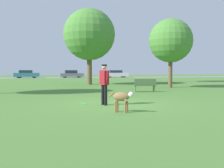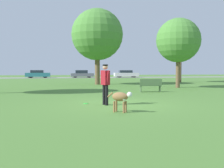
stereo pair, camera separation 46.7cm
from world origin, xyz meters
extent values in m
plane|color=#4C7A33|center=(0.00, 0.00, 0.00)|extent=(120.00, 120.00, 0.00)
cube|color=gray|center=(0.00, 36.57, 0.01)|extent=(120.00, 6.00, 0.01)
cylinder|color=black|center=(-0.52, -0.30, 0.41)|extent=(0.17, 0.17, 0.82)
cylinder|color=black|center=(-0.60, -0.11, 0.41)|extent=(0.17, 0.17, 0.82)
cube|color=maroon|center=(-0.56, -0.21, 1.11)|extent=(0.34, 0.44, 0.58)
cylinder|color=maroon|center=(-0.48, -0.41, 1.11)|extent=(0.16, 0.23, 0.59)
cylinder|color=maroon|center=(-0.64, 0.00, 1.11)|extent=(0.16, 0.23, 0.59)
sphere|color=tan|center=(-0.56, -0.21, 1.54)|extent=(0.26, 0.26, 0.20)
cylinder|color=black|center=(-0.56, -0.21, 1.61)|extent=(0.28, 0.28, 0.06)
ellipsoid|color=olive|center=(-0.34, -2.06, 0.52)|extent=(0.64, 0.59, 0.30)
ellipsoid|color=white|center=(-0.22, -2.15, 0.47)|extent=(0.26, 0.27, 0.17)
sphere|color=white|center=(-0.07, -2.27, 0.61)|extent=(0.25, 0.25, 0.18)
cylinder|color=olive|center=(-0.15, -2.10, 0.19)|extent=(0.10, 0.10, 0.37)
cylinder|color=olive|center=(-0.25, -2.23, 0.19)|extent=(0.10, 0.10, 0.37)
cylinder|color=olive|center=(-0.44, -1.89, 0.19)|extent=(0.10, 0.10, 0.37)
cylinder|color=olive|center=(-0.54, -2.02, 0.19)|extent=(0.10, 0.10, 0.37)
cylinder|color=olive|center=(-0.64, -1.84, 0.57)|extent=(0.20, 0.17, 0.20)
cylinder|color=#33D838|center=(-1.31, 0.33, 0.01)|extent=(0.22, 0.22, 0.02)
torus|color=#33D838|center=(-1.31, 0.33, 0.01)|extent=(0.22, 0.22, 0.02)
cylinder|color=brown|center=(10.61, 17.15, 1.84)|extent=(0.32, 0.32, 3.69)
sphere|color=olive|center=(10.61, 17.15, 4.99)|extent=(3.47, 3.47, 3.47)
cylinder|color=brown|center=(0.91, 14.53, 1.47)|extent=(0.48, 0.48, 2.94)
sphere|color=#4C8938|center=(0.91, 14.53, 4.79)|extent=(4.93, 4.93, 4.93)
cylinder|color=brown|center=(6.61, 8.83, 1.21)|extent=(0.32, 0.32, 2.43)
sphere|color=#4C8938|center=(6.61, 8.83, 3.73)|extent=(3.46, 3.46, 3.46)
cube|color=teal|center=(-6.83, 36.67, 0.55)|extent=(4.16, 1.87, 0.66)
cube|color=#232D38|center=(-6.96, 36.67, 1.11)|extent=(2.17, 1.59, 0.46)
cylinder|color=black|center=(-5.58, 37.44, 0.31)|extent=(0.63, 0.21, 0.63)
cylinder|color=black|center=(-5.60, 35.87, 0.31)|extent=(0.63, 0.21, 0.63)
cylinder|color=black|center=(-8.06, 37.47, 0.31)|extent=(0.63, 0.21, 0.63)
cylinder|color=black|center=(-8.09, 35.90, 0.31)|extent=(0.63, 0.21, 0.63)
cube|color=slate|center=(0.83, 36.64, 0.50)|extent=(4.14, 1.92, 0.58)
cube|color=#232D38|center=(0.71, 36.64, 1.06)|extent=(2.16, 1.63, 0.55)
cylinder|color=black|center=(2.05, 37.47, 0.29)|extent=(0.59, 0.21, 0.59)
cylinder|color=black|center=(2.08, 35.86, 0.29)|extent=(0.59, 0.21, 0.59)
cylinder|color=black|center=(-0.42, 37.42, 0.29)|extent=(0.59, 0.21, 0.59)
cylinder|color=black|center=(-0.39, 35.81, 0.29)|extent=(0.59, 0.21, 0.59)
cube|color=white|center=(8.89, 36.22, 0.53)|extent=(4.47, 1.77, 0.65)
cube|color=#232D38|center=(8.75, 36.22, 1.09)|extent=(2.33, 1.50, 0.47)
cylinder|color=black|center=(10.23, 36.93, 0.30)|extent=(0.60, 0.21, 0.59)
cylinder|color=black|center=(10.21, 35.47, 0.30)|extent=(0.60, 0.21, 0.59)
cylinder|color=black|center=(7.56, 36.97, 0.30)|extent=(0.60, 0.21, 0.59)
cylinder|color=black|center=(7.54, 35.51, 0.30)|extent=(0.60, 0.21, 0.59)
cube|color=#4C6B42|center=(3.22, 5.44, 0.41)|extent=(1.44, 0.59, 0.05)
cube|color=#4C6B42|center=(3.19, 5.26, 0.64)|extent=(1.39, 0.25, 0.40)
cube|color=#4C6B42|center=(2.60, 5.52, 0.20)|extent=(0.11, 0.36, 0.39)
cube|color=#4C6B42|center=(3.83, 5.35, 0.20)|extent=(0.11, 0.36, 0.39)
camera|label=1|loc=(-2.60, -10.50, 1.43)|focal=42.00mm
camera|label=2|loc=(-2.14, -10.59, 1.43)|focal=42.00mm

